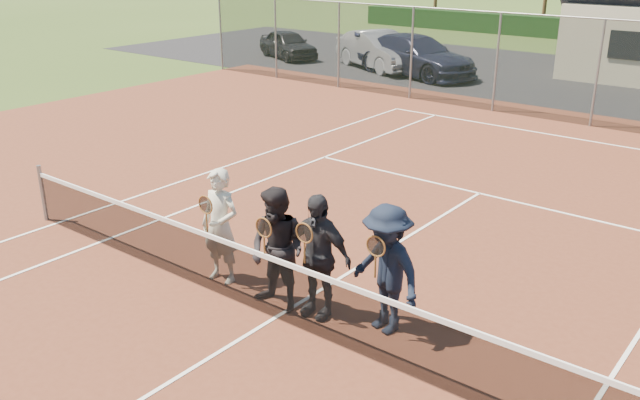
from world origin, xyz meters
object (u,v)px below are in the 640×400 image
object	(u,v)px
player_b	(278,250)
player_c	(317,255)
car_a	(288,44)
player_d	(386,269)
car_c	(416,56)
tennis_net	(274,285)
player_a	(220,226)
car_b	(379,50)

from	to	relation	value
player_b	player_c	size ratio (longest dim) A/B	1.00
car_a	player_d	distance (m)	23.27
car_c	tennis_net	distance (m)	19.14
car_a	player_b	size ratio (longest dim) A/B	2.04
player_d	player_a	bearing A→B (deg)	-172.96
tennis_net	player_c	distance (m)	0.71
car_a	car_c	world-z (taller)	car_c
tennis_net	player_b	world-z (taller)	player_b
car_b	car_c	size ratio (longest dim) A/B	0.87
player_c	car_a	bearing A→B (deg)	131.82
player_b	player_a	bearing A→B (deg)	175.63
player_d	tennis_net	bearing A→B (deg)	-152.16
player_d	player_b	bearing A→B (deg)	-163.99
player_b	car_c	bearing A→B (deg)	114.86
car_b	player_b	world-z (taller)	player_b
player_a	player_b	xyz separation A→B (m)	(1.24, -0.09, -0.00)
player_b	player_d	size ratio (longest dim) A/B	1.00
car_c	player_d	world-z (taller)	player_d
tennis_net	car_c	bearing A→B (deg)	114.98
car_b	car_c	bearing A→B (deg)	-74.35
player_a	player_b	bearing A→B (deg)	-4.37
car_b	player_c	bearing A→B (deg)	-124.07
car_a	player_b	world-z (taller)	player_b
player_c	player_d	xyz separation A→B (m)	(0.98, 0.24, -0.00)
tennis_net	player_b	xyz separation A→B (m)	(-0.17, 0.28, 0.38)
player_a	car_b	bearing A→B (deg)	116.41
tennis_net	player_b	size ratio (longest dim) A/B	6.49
car_a	player_c	size ratio (longest dim) A/B	2.04
player_a	player_c	distance (m)	1.79
car_b	player_b	bearing A→B (deg)	-125.70
player_c	player_a	bearing A→B (deg)	-176.67
car_a	car_c	distance (m)	6.74
car_a	car_c	xyz separation A→B (m)	(6.73, -0.11, 0.15)
car_c	player_c	xyz separation A→B (m)	(8.45, -16.87, 0.14)
player_a	player_d	distance (m)	2.78
car_a	player_c	distance (m)	22.78
player_c	player_d	world-z (taller)	same
car_a	car_b	distance (m)	4.82
car_a	car_b	size ratio (longest dim) A/B	0.79
car_c	player_c	world-z (taller)	player_c
car_b	tennis_net	size ratio (longest dim) A/B	0.40
car_c	player_b	xyz separation A→B (m)	(7.91, -17.07, 0.14)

